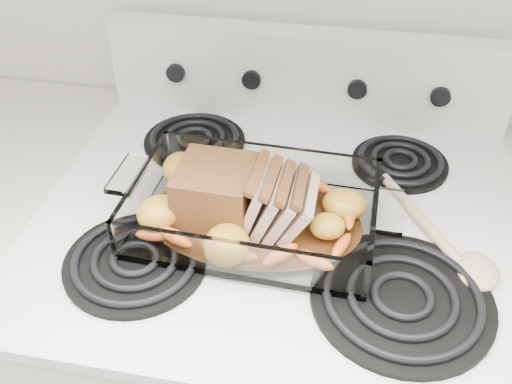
# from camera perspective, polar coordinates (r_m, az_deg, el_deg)

# --- Properties ---
(electric_range) EXTENTS (0.78, 0.70, 1.12)m
(electric_range) POSITION_cam_1_polar(r_m,az_deg,el_deg) (1.27, 1.96, -17.38)
(electric_range) COLOR silver
(electric_range) RESTS_ON ground
(baking_dish) EXTENTS (0.36, 0.24, 0.07)m
(baking_dish) POSITION_cam_1_polar(r_m,az_deg,el_deg) (0.88, -0.24, -2.28)
(baking_dish) COLOR white
(baking_dish) RESTS_ON electric_range
(pork_roast) EXTENTS (0.21, 0.11, 0.09)m
(pork_roast) POSITION_cam_1_polar(r_m,az_deg,el_deg) (0.86, -2.20, -0.40)
(pork_roast) COLOR brown
(pork_roast) RESTS_ON baking_dish
(roast_vegetables) EXTENTS (0.36, 0.20, 0.04)m
(roast_vegetables) POSITION_cam_1_polar(r_m,az_deg,el_deg) (0.90, -0.05, -0.28)
(roast_vegetables) COLOR orange
(roast_vegetables) RESTS_ON baking_dish
(wooden_spoon) EXTENTS (0.17, 0.24, 0.02)m
(wooden_spoon) POSITION_cam_1_polar(r_m,az_deg,el_deg) (0.90, 18.89, -5.15)
(wooden_spoon) COLOR tan
(wooden_spoon) RESTS_ON electric_range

